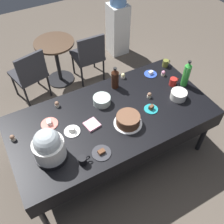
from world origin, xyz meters
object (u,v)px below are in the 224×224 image
Objects in this scene: ceramic_snack_bowl at (179,95)px; cupcake_mint at (123,76)px; dessert_plate_coral at (49,123)px; maroon_chair_right at (89,54)px; dessert_plate_charcoal at (101,153)px; coffee_mug_red at (173,82)px; glass_salad_bowl at (102,100)px; dessert_plate_cobalt at (151,74)px; cupcake_cocoa at (163,73)px; soda_bottle_cola at (115,78)px; coffee_mug_black at (83,160)px; potluck_table at (112,119)px; dessert_plate_teal at (151,109)px; maroon_chair_left at (30,73)px; cupcake_rose at (12,138)px; round_cafe_table at (56,55)px; soda_bottle_lime_soda at (186,74)px; water_cooler at (118,22)px; cupcake_berry at (57,104)px; dessert_plate_white at (72,131)px; slow_cooker at (49,147)px; coffee_mug_olive at (166,63)px.

ceramic_snack_bowl reaches higher than cupcake_mint.
maroon_chair_right is at bearing 50.98° from dessert_plate_coral.
coffee_mug_red is (1.19, 0.45, 0.04)m from dessert_plate_charcoal.
glass_salad_bowl is at bearing 0.90° from dessert_plate_coral.
dessert_plate_cobalt is 0.32m from coffee_mug_red.
maroon_chair_right is at bearing 111.87° from cupcake_cocoa.
soda_bottle_cola reaches higher than coffee_mug_black.
potluck_table is 0.66m from dessert_plate_coral.
cupcake_mint is (-0.00, 0.61, 0.02)m from dessert_plate_teal.
ceramic_snack_bowl is at bearing -58.46° from cupcake_mint.
cupcake_cocoa is 0.08× the size of maroon_chair_left.
coffee_mug_red is at bearing -91.26° from cupcake_cocoa.
potluck_table is at bearing -10.33° from cupcake_rose.
dessert_plate_cobalt is at bearing 6.76° from dessert_plate_coral.
glass_salad_bowl is (-0.01, 0.21, 0.11)m from potluck_table.
coffee_mug_red reaches higher than round_cafe_table.
dessert_plate_teal is (-0.37, -0.00, -0.03)m from ceramic_snack_bowl.
potluck_table is 11.31× the size of glass_salad_bowl.
soda_bottle_lime_soda reaches higher than round_cafe_table.
cupcake_cocoa is at bearing -68.13° from maroon_chair_right.
cupcake_mint is 1.04m from maroon_chair_right.
water_cooler is (1.70, 2.34, -0.20)m from coffee_mug_black.
dessert_plate_teal is at bearing -72.06° from soda_bottle_cola.
cupcake_mint is at bearing 48.85° from potluck_table.
water_cooler is (1.51, 2.33, -0.17)m from dessert_plate_charcoal.
round_cafe_table is at bearing 121.84° from soda_bottle_lime_soda.
dessert_plate_white is at bearing -88.98° from cupcake_berry.
ceramic_snack_bowl is 2.69× the size of cupcake_rose.
slow_cooker is 1.34m from cupcake_mint.
water_cooler reaches higher than maroon_chair_left.
glass_salad_bowl is at bearing 171.32° from coffee_mug_red.
dessert_plate_coral is 1.65m from maroon_chair_right.
coffee_mug_olive is (1.33, 0.79, 0.04)m from dessert_plate_charcoal.
dessert_plate_charcoal is at bearing -167.66° from ceramic_snack_bowl.
potluck_table is 0.80m from slow_cooker.
soda_bottle_cola reaches higher than cupcake_rose.
dessert_plate_charcoal is 1.27m from coffee_mug_red.
dessert_plate_charcoal is 0.54× the size of soda_bottle_lime_soda.
cupcake_rose is 1.28m from soda_bottle_cola.
glass_salad_bowl reaches higher than cupcake_berry.
cupcake_cocoa is (0.13, -0.09, 0.02)m from dessert_plate_cobalt.
coffee_mug_olive is at bearing -59.71° from maroon_chair_right.
dessert_plate_coral is (-0.62, -0.01, -0.03)m from glass_salad_bowl.
maroon_chair_right is 0.93m from water_cooler.
round_cafe_table is at bearing 102.80° from soda_bottle_cola.
dessert_plate_coral is 1.51m from coffee_mug_red.
glass_salad_bowl is at bearing -88.50° from round_cafe_table.
cupcake_berry reaches higher than round_cafe_table.
dessert_plate_white is at bearing -179.54° from potluck_table.
cupcake_berry is at bearing 178.08° from dessert_plate_cobalt.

